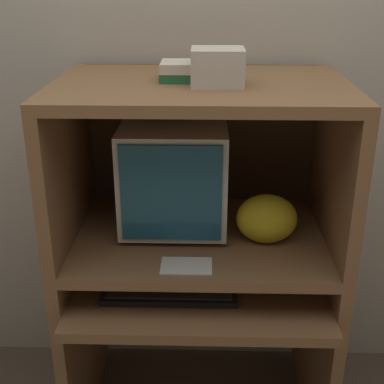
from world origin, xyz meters
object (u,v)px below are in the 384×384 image
object	(u,v)px
crt_monitor	(175,172)
storage_box	(218,67)
snack_bag	(267,219)
book_stack	(192,71)
mouse	(257,290)
keyboard	(169,292)

from	to	relation	value
crt_monitor	storage_box	bearing A→B (deg)	-46.31
crt_monitor	snack_bag	distance (m)	0.37
snack_bag	book_stack	distance (m)	0.55
crt_monitor	mouse	bearing A→B (deg)	-40.97
book_stack	mouse	bearing A→B (deg)	-39.02
keyboard	mouse	world-z (taller)	mouse
mouse	storage_box	world-z (taller)	storage_box
mouse	snack_bag	distance (m)	0.24
book_stack	snack_bag	bearing A→B (deg)	-15.42
keyboard	crt_monitor	bearing A→B (deg)	88.59
keyboard	book_stack	xyz separation A→B (m)	(0.07, 0.20, 0.70)
crt_monitor	keyboard	size ratio (longest dim) A/B	0.94
keyboard	storage_box	xyz separation A→B (m)	(0.15, 0.12, 0.72)
crt_monitor	keyboard	xyz separation A→B (m)	(-0.01, -0.27, -0.33)
snack_bag	storage_box	xyz separation A→B (m)	(-0.18, -0.01, 0.51)
crt_monitor	book_stack	size ratio (longest dim) A/B	2.10
crt_monitor	keyboard	bearing A→B (deg)	-91.41
snack_bag	mouse	bearing A→B (deg)	-106.61
mouse	book_stack	xyz separation A→B (m)	(-0.22, 0.18, 0.69)
book_stack	storage_box	distance (m)	0.11
crt_monitor	mouse	world-z (taller)	crt_monitor
mouse	book_stack	distance (m)	0.75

